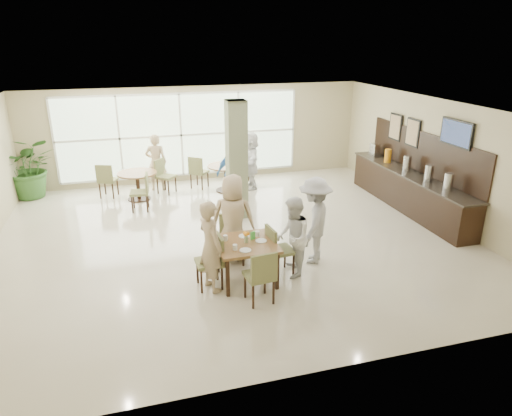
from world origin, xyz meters
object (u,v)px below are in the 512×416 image
object	(u,v)px
teen_standing	(314,221)
adult_standing	(156,162)
round_table_left	(137,179)
teen_right	(293,237)
round_table_right	(226,172)
adult_a	(232,172)
buffet_counter	(409,188)
main_table	(246,247)
adult_b	(251,160)
potted_plant	(29,167)
teen_left	(211,246)
teen_far	(233,219)

from	to	relation	value
teen_standing	adult_standing	distance (m)	5.90
round_table_left	teen_right	xyz separation A→B (m)	(2.56, -5.04, 0.19)
round_table_right	adult_a	xyz separation A→B (m)	(-0.03, -0.85, 0.23)
round_table_left	buffet_counter	size ratio (longest dim) A/B	0.22
main_table	adult_b	size ratio (longest dim) A/B	0.64
potted_plant	teen_left	world-z (taller)	potted_plant
potted_plant	teen_left	bearing A→B (deg)	-58.03
teen_right	adult_a	size ratio (longest dim) A/B	0.95
round_table_left	potted_plant	world-z (taller)	potted_plant
adult_standing	potted_plant	bearing A→B (deg)	4.63
main_table	teen_left	xyz separation A→B (m)	(-0.65, -0.11, 0.15)
adult_a	adult_b	distance (m)	1.21
buffet_counter	adult_b	size ratio (longest dim) A/B	2.89
teen_right	teen_standing	distance (m)	0.72
teen_left	teen_standing	world-z (taller)	teen_standing
potted_plant	teen_far	xyz separation A→B (m)	(4.43, -5.13, 0.03)
teen_standing	teen_right	bearing A→B (deg)	-21.50
teen_left	teen_standing	size ratio (longest dim) A/B	0.95
buffet_counter	teen_far	world-z (taller)	buffet_counter
adult_a	round_table_left	bearing A→B (deg)	139.38
teen_standing	potted_plant	bearing A→B (deg)	-100.01
round_table_left	adult_a	distance (m)	2.54
main_table	adult_standing	size ratio (longest dim) A/B	0.64
buffet_counter	round_table_right	bearing A→B (deg)	147.26
adult_b	adult_standing	bearing A→B (deg)	-98.33
teen_standing	adult_standing	xyz separation A→B (m)	(-2.58, 5.31, -0.04)
round_table_left	teen_right	bearing A→B (deg)	-63.10
round_table_right	buffet_counter	world-z (taller)	buffet_counter
teen_standing	main_table	bearing A→B (deg)	-41.30
buffet_counter	teen_right	bearing A→B (deg)	-148.77
potted_plant	teen_standing	distance (m)	8.14
round_table_right	adult_a	world-z (taller)	adult_a
teen_right	main_table	bearing A→B (deg)	-76.61
buffet_counter	teen_standing	xyz separation A→B (m)	(-3.43, -2.03, 0.30)
buffet_counter	teen_standing	distance (m)	4.00
round_table_left	round_table_right	size ratio (longest dim) A/B	1.00
round_table_right	buffet_counter	size ratio (longest dim) A/B	0.22
teen_far	teen_right	bearing A→B (deg)	156.69
adult_a	main_table	bearing A→B (deg)	-121.84
main_table	round_table_right	world-z (taller)	same
potted_plant	teen_right	world-z (taller)	potted_plant
round_table_left	teen_far	world-z (taller)	teen_far
teen_far	adult_a	bearing A→B (deg)	-80.93
teen_far	adult_b	xyz separation A→B (m)	(1.50, 4.30, -0.05)
adult_a	adult_b	xyz separation A→B (m)	(0.77, 0.94, 0.03)
round_table_left	teen_far	xyz separation A→B (m)	(1.66, -4.16, 0.31)
main_table	round_table_right	distance (m)	5.14
teen_standing	adult_a	xyz separation A→B (m)	(-0.74, 3.84, -0.06)
round_table_right	main_table	bearing A→B (deg)	-98.20
adult_standing	main_table	bearing A→B (deg)	111.00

